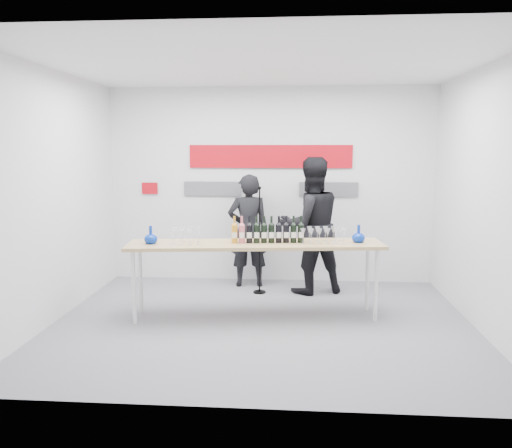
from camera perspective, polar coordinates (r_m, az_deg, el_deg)
name	(u,v)px	position (r m, az deg, el deg)	size (l,w,h in m)	color
ground	(262,323)	(6.11, 0.69, -11.22)	(5.00, 5.00, 0.00)	slate
back_wall	(270,186)	(7.76, 1.64, 4.40)	(5.00, 0.04, 3.00)	silver
signage	(267,166)	(7.72, 1.22, 6.66)	(3.38, 0.02, 0.79)	#B10711
tasting_table	(255,248)	(6.10, -0.07, -2.81)	(3.16, 0.96, 0.93)	tan
wine_bottles	(268,229)	(6.07, 1.35, -0.62)	(0.89, 0.17, 0.33)	#BF7F19
decanter_left	(151,235)	(6.15, -11.94, -1.22)	(0.16, 0.16, 0.21)	#082A99
decanter_right	(359,234)	(6.24, 11.64, -1.08)	(0.16, 0.16, 0.21)	#082A99
glasses_left	(186,236)	(6.10, -7.98, -1.35)	(0.38, 0.26, 0.18)	silver
glasses_right	(322,235)	(6.16, 7.60, -1.25)	(0.58, 0.28, 0.18)	silver
presenter_left	(248,231)	(7.49, -0.88, -0.77)	(0.62, 0.41, 1.70)	black
presenter_right	(311,226)	(7.18, 6.25, -0.19)	(0.95, 0.74, 1.95)	black
mic_stand	(260,261)	(7.18, 0.40, -4.25)	(0.18, 0.18, 1.55)	black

